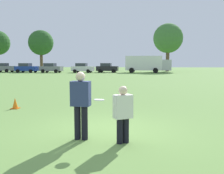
{
  "coord_description": "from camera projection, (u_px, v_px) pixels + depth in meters",
  "views": [
    {
      "loc": [
        0.76,
        -7.22,
        2.04
      ],
      "look_at": [
        0.11,
        1.08,
        1.19
      ],
      "focal_mm": 39.39,
      "sensor_mm": 36.0,
      "label": 1
    }
  ],
  "objects": [
    {
      "name": "ground_plane",
      "position": [
        106.0,
        130.0,
        7.43
      ],
      "size": [
        178.31,
        178.31,
        0.0
      ],
      "primitive_type": "plane",
      "color": "#6B9347"
    },
    {
      "name": "parked_car_mid_left",
      "position": [
        26.0,
        68.0,
        47.2
      ],
      "size": [
        4.33,
        2.46,
        1.82
      ],
      "color": "navy",
      "rests_on": "ground"
    },
    {
      "name": "traffic_cone",
      "position": [
        15.0,
        103.0,
        10.78
      ],
      "size": [
        0.32,
        0.32,
        0.48
      ],
      "color": "#D8590C",
      "rests_on": "ground"
    },
    {
      "name": "parked_car_center",
      "position": [
        51.0,
        68.0,
        47.15
      ],
      "size": [
        4.33,
        2.46,
        1.82
      ],
      "color": "slate",
      "rests_on": "ground"
    },
    {
      "name": "tree_east_birch",
      "position": [
        168.0,
        38.0,
        53.36
      ],
      "size": [
        6.39,
        6.39,
        10.38
      ],
      "color": "brown",
      "rests_on": "ground"
    },
    {
      "name": "parked_car_near_right",
      "position": [
        107.0,
        68.0,
        47.77
      ],
      "size": [
        4.33,
        2.46,
        1.82
      ],
      "color": "black",
      "rests_on": "ground"
    },
    {
      "name": "box_truck",
      "position": [
        147.0,
        64.0,
        46.73
      ],
      "size": [
        8.66,
        3.43,
        3.18
      ],
      "color": "white",
      "rests_on": "ground"
    },
    {
      "name": "frisbee",
      "position": [
        99.0,
        100.0,
        6.14
      ],
      "size": [
        0.27,
        0.27,
        0.05
      ],
      "color": "white"
    },
    {
      "name": "player_defender",
      "position": [
        123.0,
        112.0,
        6.14
      ],
      "size": [
        0.52,
        0.44,
        1.45
      ],
      "color": "black",
      "rests_on": "ground"
    },
    {
      "name": "player_thrower",
      "position": [
        81.0,
        102.0,
        6.41
      ],
      "size": [
        0.52,
        0.33,
        1.79
      ],
      "color": "black",
      "rests_on": "ground"
    },
    {
      "name": "parked_car_near_left",
      "position": [
        3.0,
        68.0,
        49.58
      ],
      "size": [
        4.33,
        2.46,
        1.82
      ],
      "color": "slate",
      "rests_on": "ground"
    },
    {
      "name": "parked_car_mid_right",
      "position": [
        82.0,
        68.0,
        47.19
      ],
      "size": [
        4.33,
        2.46,
        1.82
      ],
      "color": "silver",
      "rests_on": "ground"
    },
    {
      "name": "tree_center_elm",
      "position": [
        41.0,
        43.0,
        57.42
      ],
      "size": [
        5.81,
        5.81,
        9.44
      ],
      "color": "brown",
      "rests_on": "ground"
    }
  ]
}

